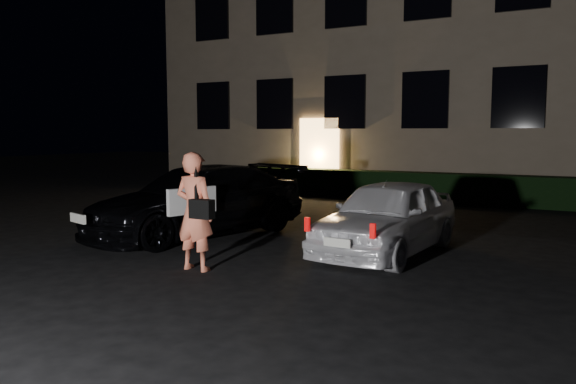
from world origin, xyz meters
The scene contains 6 objects.
ground centered at (0.00, 0.00, 0.00)m, with size 80.00×80.00×0.00m, color black.
building centered at (0.00, 14.99, 6.00)m, with size 20.00×8.11×12.00m.
hedge centered at (0.00, 10.50, 0.42)m, with size 15.00×0.70×0.85m, color black.
sedan centered at (-2.31, 2.85, 0.69)m, with size 3.15×5.06×1.37m.
hatch centered at (1.53, 3.04, 0.63)m, with size 1.74×3.77×1.25m.
man centered at (-0.56, 0.54, 0.88)m, with size 0.71×0.42×1.74m.
Camera 1 is at (4.52, -5.94, 2.02)m, focal length 35.00 mm.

